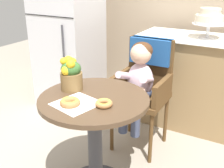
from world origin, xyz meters
TOP-DOWN VIEW (x-y plane):
  - cafe_table at (0.00, 0.00)m, footprint 0.72×0.72m
  - wicker_chair at (0.06, 0.73)m, footprint 0.42×0.45m
  - seated_child at (0.06, 0.58)m, footprint 0.27×0.32m
  - paper_napkin at (-0.04, -0.13)m, footprint 0.30×0.30m
  - donut_front at (-0.06, -0.17)m, footprint 0.12×0.12m
  - donut_mid at (0.12, -0.08)m, footprint 0.11×0.11m
  - flower_vase at (-0.20, 0.04)m, footprint 0.15×0.16m
  - display_counter at (0.55, 1.30)m, footprint 1.56×0.62m
  - tiered_cake_stand at (0.42, 1.30)m, footprint 0.30×0.30m
  - refrigerator at (-1.05, 1.10)m, footprint 0.64×0.63m

SIDE VIEW (x-z plane):
  - display_counter at x=0.55m, z-range 0.00..0.90m
  - cafe_table at x=0.00m, z-range 0.15..0.87m
  - wicker_chair at x=0.06m, z-range 0.16..1.12m
  - seated_child at x=0.06m, z-range 0.31..1.04m
  - paper_napkin at x=-0.04m, z-range 0.72..0.72m
  - donut_mid at x=0.12m, z-range 0.72..0.76m
  - donut_front at x=-0.06m, z-range 0.72..0.76m
  - flower_vase at x=-0.20m, z-range 0.72..0.95m
  - refrigerator at x=-1.05m, z-range 0.00..1.70m
  - tiered_cake_stand at x=0.42m, z-range 0.94..1.22m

